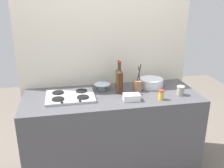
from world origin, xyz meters
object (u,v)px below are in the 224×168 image
object	(u,v)px
plate_stack	(151,83)
butter_dish	(131,97)
wine_bottle_mid_left	(120,81)
mixing_bowl	(102,87)
wine_bottle_leftmost	(119,78)
condiment_jar_front	(161,95)
stovetop_hob	(70,96)
condiment_jar_rear	(180,91)
utensil_crock	(138,85)

from	to	relation	value
plate_stack	butter_dish	world-z (taller)	plate_stack
wine_bottle_mid_left	mixing_bowl	distance (m)	0.23
wine_bottle_leftmost	butter_dish	world-z (taller)	wine_bottle_leftmost
plate_stack	condiment_jar_front	world-z (taller)	plate_stack
wine_bottle_leftmost	wine_bottle_mid_left	world-z (taller)	wine_bottle_mid_left
stovetop_hob	mixing_bowl	size ratio (longest dim) A/B	2.74
butter_dish	condiment_jar_rear	bearing A→B (deg)	3.85
condiment_jar_rear	wine_bottle_mid_left	bearing A→B (deg)	164.40
plate_stack	condiment_jar_rear	bearing A→B (deg)	-53.13
mixing_bowl	utensil_crock	bearing A→B (deg)	-15.12
wine_bottle_leftmost	butter_dish	size ratio (longest dim) A/B	1.95
wine_bottle_leftmost	wine_bottle_mid_left	size ratio (longest dim) A/B	0.91
mixing_bowl	condiment_jar_rear	size ratio (longest dim) A/B	1.81
wine_bottle_mid_left	stovetop_hob	bearing A→B (deg)	-178.52
condiment_jar_front	plate_stack	bearing A→B (deg)	86.01
condiment_jar_front	utensil_crock	bearing A→B (deg)	119.93
wine_bottle_leftmost	utensil_crock	bearing A→B (deg)	-32.81
mixing_bowl	condiment_jar_front	size ratio (longest dim) A/B	1.80
stovetop_hob	condiment_jar_front	bearing A→B (deg)	-14.58
stovetop_hob	mixing_bowl	xyz separation A→B (m)	(0.35, 0.14, 0.02)
plate_stack	utensil_crock	world-z (taller)	utensil_crock
wine_bottle_mid_left	butter_dish	bearing A→B (deg)	-70.59
plate_stack	mixing_bowl	distance (m)	0.55
wine_bottle_mid_left	utensil_crock	distance (m)	0.22
wine_bottle_mid_left	condiment_jar_rear	size ratio (longest dim) A/B	3.58
wine_bottle_mid_left	utensil_crock	size ratio (longest dim) A/B	1.17
utensil_crock	condiment_jar_front	xyz separation A→B (m)	(0.16, -0.27, -0.02)
stovetop_hob	wine_bottle_mid_left	size ratio (longest dim) A/B	1.38
condiment_jar_front	stovetop_hob	bearing A→B (deg)	165.42
utensil_crock	condiment_jar_front	size ratio (longest dim) A/B	3.03
wine_bottle_mid_left	mixing_bowl	world-z (taller)	wine_bottle_mid_left
mixing_bowl	butter_dish	distance (m)	0.41
butter_dish	wine_bottle_leftmost	bearing A→B (deg)	97.82
wine_bottle_mid_left	mixing_bowl	xyz separation A→B (m)	(-0.16, 0.13, -0.10)
wine_bottle_leftmost	stovetop_hob	bearing A→B (deg)	-163.04
wine_bottle_mid_left	condiment_jar_rear	bearing A→B (deg)	-15.60
condiment_jar_front	wine_bottle_mid_left	bearing A→B (deg)	146.44
butter_dish	condiment_jar_front	xyz separation A→B (m)	(0.29, -0.04, 0.02)
stovetop_hob	plate_stack	size ratio (longest dim) A/B	1.81
plate_stack	mixing_bowl	bearing A→B (deg)	178.41
wine_bottle_mid_left	condiment_jar_front	world-z (taller)	wine_bottle_mid_left
mixing_bowl	utensil_crock	size ratio (longest dim) A/B	0.59
butter_dish	stovetop_hob	bearing A→B (deg)	161.94
plate_stack	condiment_jar_rear	distance (m)	0.35
condiment_jar_front	condiment_jar_rear	xyz separation A→B (m)	(0.24, 0.07, -0.00)
wine_bottle_mid_left	utensil_crock	bearing A→B (deg)	8.94
mixing_bowl	condiment_jar_front	world-z (taller)	condiment_jar_front
plate_stack	wine_bottle_mid_left	xyz separation A→B (m)	(-0.39, -0.12, 0.08)
plate_stack	utensil_crock	bearing A→B (deg)	-155.14
plate_stack	utensil_crock	xyz separation A→B (m)	(-0.18, -0.08, 0.02)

